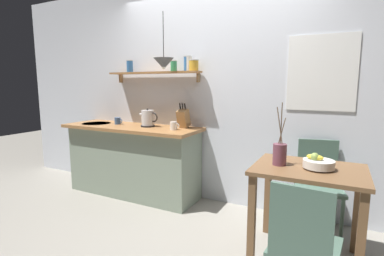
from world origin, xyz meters
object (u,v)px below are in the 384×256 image
(twig_vase, at_px, (280,154))
(knife_block, at_px, (183,118))
(fruit_bowl, at_px, (318,163))
(electric_kettle, at_px, (148,119))
(dining_table, at_px, (308,185))
(pendant_lamp, at_px, (164,63))
(dining_chair_far, at_px, (318,180))
(coffee_mug_spare, at_px, (174,126))
(dining_chair_near, at_px, (303,244))
(coffee_mug_by_sink, at_px, (118,121))

(twig_vase, height_order, knife_block, twig_vase)
(fruit_bowl, xyz_separation_m, electric_kettle, (-2.00, 0.53, 0.19))
(dining_table, height_order, pendant_lamp, pendant_lamp)
(fruit_bowl, height_order, electric_kettle, electric_kettle)
(dining_chair_far, xyz_separation_m, coffee_mug_spare, (-1.55, -0.15, 0.46))
(dining_table, xyz_separation_m, coffee_mug_spare, (-1.51, 0.44, 0.33))
(fruit_bowl, height_order, coffee_mug_spare, coffee_mug_spare)
(dining_table, xyz_separation_m, knife_block, (-1.49, 0.63, 0.40))
(dining_chair_near, height_order, fruit_bowl, fruit_bowl)
(knife_block, relative_size, coffee_mug_spare, 2.56)
(dining_chair_near, relative_size, dining_chair_far, 1.00)
(dining_chair_far, distance_m, coffee_mug_spare, 1.63)
(twig_vase, height_order, coffee_mug_spare, twig_vase)
(knife_block, bearing_deg, pendant_lamp, -123.29)
(dining_table, distance_m, pendant_lamp, 1.98)
(twig_vase, relative_size, pendant_lamp, 0.82)
(dining_table, bearing_deg, fruit_bowl, -10.34)
(fruit_bowl, relative_size, knife_block, 0.77)
(dining_chair_far, height_order, twig_vase, twig_vase)
(knife_block, bearing_deg, fruit_bowl, -22.49)
(dining_table, bearing_deg, coffee_mug_spare, 163.87)
(fruit_bowl, xyz_separation_m, pendant_lamp, (-1.69, 0.44, 0.84))
(dining_table, height_order, dining_chair_far, dining_chair_far)
(electric_kettle, height_order, coffee_mug_by_sink, electric_kettle)
(dining_chair_near, bearing_deg, coffee_mug_spare, 144.24)
(fruit_bowl, relative_size, coffee_mug_by_sink, 1.99)
(fruit_bowl, xyz_separation_m, twig_vase, (-0.29, -0.01, 0.04))
(dining_chair_near, distance_m, dining_chair_far, 1.28)
(fruit_bowl, bearing_deg, dining_chair_far, 92.18)
(dining_chair_near, height_order, dining_chair_far, dining_chair_far)
(fruit_bowl, relative_size, electric_kettle, 0.90)
(electric_kettle, xyz_separation_m, knife_block, (0.44, 0.12, 0.02))
(twig_vase, relative_size, coffee_mug_by_sink, 4.37)
(twig_vase, distance_m, electric_kettle, 1.80)
(dining_table, height_order, twig_vase, twig_vase)
(dining_table, relative_size, dining_chair_near, 0.96)
(pendant_lamp, bearing_deg, electric_kettle, 163.17)
(dining_chair_far, bearing_deg, knife_block, 178.47)
(knife_block, bearing_deg, coffee_mug_spare, -95.89)
(dining_chair_far, height_order, electric_kettle, electric_kettle)
(dining_chair_near, height_order, twig_vase, twig_vase)
(twig_vase, relative_size, electric_kettle, 1.98)
(dining_chair_far, distance_m, twig_vase, 0.77)
(fruit_bowl, bearing_deg, dining_table, 169.66)
(dining_table, relative_size, fruit_bowl, 3.60)
(dining_table, relative_size, coffee_mug_spare, 7.15)
(dining_chair_near, distance_m, coffee_mug_spare, 1.98)
(coffee_mug_by_sink, height_order, pendant_lamp, pendant_lamp)
(twig_vase, height_order, pendant_lamp, pendant_lamp)
(electric_kettle, relative_size, pendant_lamp, 0.41)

